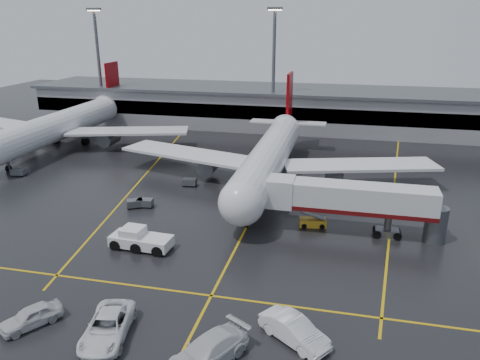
# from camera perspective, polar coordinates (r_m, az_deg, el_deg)

# --- Properties ---
(ground) EXTENTS (220.00, 220.00, 0.00)m
(ground) POSITION_cam_1_polar(r_m,az_deg,el_deg) (62.01, 2.22, -3.03)
(ground) COLOR black
(ground) RESTS_ON ground
(apron_line_centre) EXTENTS (0.25, 90.00, 0.02)m
(apron_line_centre) POSITION_cam_1_polar(r_m,az_deg,el_deg) (62.00, 2.22, -3.03)
(apron_line_centre) COLOR gold
(apron_line_centre) RESTS_ON ground
(apron_line_stop) EXTENTS (60.00, 0.25, 0.02)m
(apron_line_stop) POSITION_cam_1_polar(r_m,az_deg,el_deg) (42.98, -3.52, -13.92)
(apron_line_stop) COLOR gold
(apron_line_stop) RESTS_ON ground
(apron_line_left) EXTENTS (9.99, 69.35, 0.02)m
(apron_line_left) POSITION_cam_1_polar(r_m,az_deg,el_deg) (76.79, -11.14, 1.06)
(apron_line_left) COLOR gold
(apron_line_left) RESTS_ON ground
(apron_line_right) EXTENTS (7.57, 69.64, 0.02)m
(apron_line_right) POSITION_cam_1_polar(r_m,az_deg,el_deg) (70.82, 18.27, -1.13)
(apron_line_right) COLOR gold
(apron_line_right) RESTS_ON ground
(terminal) EXTENTS (122.00, 19.00, 8.60)m
(terminal) POSITION_cam_1_polar(r_m,az_deg,el_deg) (106.60, 7.20, 8.74)
(terminal) COLOR gray
(terminal) RESTS_ON ground
(light_mast_left) EXTENTS (3.00, 1.20, 25.45)m
(light_mast_left) POSITION_cam_1_polar(r_m,az_deg,el_deg) (113.38, -16.88, 13.89)
(light_mast_left) COLOR #595B60
(light_mast_left) RESTS_ON ground
(light_mast_mid) EXTENTS (3.00, 1.20, 25.45)m
(light_mast_mid) POSITION_cam_1_polar(r_m,az_deg,el_deg) (100.03, 4.14, 14.03)
(light_mast_mid) COLOR #595B60
(light_mast_mid) RESTS_ON ground
(main_airliner) EXTENTS (48.80, 45.60, 14.10)m
(main_airliner) POSITION_cam_1_polar(r_m,az_deg,el_deg) (69.66, 3.78, 3.13)
(main_airliner) COLOR silver
(main_airliner) RESTS_ON ground
(second_airliner) EXTENTS (48.80, 45.60, 14.10)m
(second_airliner) POSITION_cam_1_polar(r_m,az_deg,el_deg) (96.11, -20.61, 6.44)
(second_airliner) COLOR silver
(second_airliner) RESTS_ON ground
(jet_bridge) EXTENTS (19.90, 3.40, 6.05)m
(jet_bridge) POSITION_cam_1_polar(r_m,az_deg,el_deg) (54.08, 13.50, -2.52)
(jet_bridge) COLOR silver
(jet_bridge) RESTS_ON ground
(pushback_tractor) EXTENTS (6.78, 3.21, 2.37)m
(pushback_tractor) POSITION_cam_1_polar(r_m,az_deg,el_deg) (51.58, -12.15, -7.15)
(pushback_tractor) COLOR white
(pushback_tractor) RESTS_ON ground
(belt_loader) EXTENTS (3.30, 1.88, 1.99)m
(belt_loader) POSITION_cam_1_polar(r_m,az_deg,el_deg) (56.25, 8.87, -5.14)
(belt_loader) COLOR gold
(belt_loader) RESTS_ON ground
(service_van_a) EXTENTS (4.36, 7.23, 1.88)m
(service_van_a) POSITION_cam_1_polar(r_m,az_deg,el_deg) (39.06, -15.87, -16.87)
(service_van_a) COLOR white
(service_van_a) RESTS_ON ground
(service_van_b) EXTENTS (5.82, 7.18, 1.95)m
(service_van_b) POSITION_cam_1_polar(r_m,az_deg,el_deg) (35.55, -3.94, -20.11)
(service_van_b) COLOR silver
(service_van_b) RESTS_ON ground
(service_van_c) EXTENTS (5.99, 5.08, 1.94)m
(service_van_c) POSITION_cam_1_polar(r_m,az_deg,el_deg) (37.58, 6.63, -17.73)
(service_van_c) COLOR white
(service_van_c) RESTS_ON ground
(service_van_d) EXTENTS (4.30, 5.12, 1.65)m
(service_van_d) POSITION_cam_1_polar(r_m,az_deg,el_deg) (42.43, -24.14, -14.95)
(service_van_d) COLOR silver
(service_van_d) RESTS_ON ground
(baggage_cart_a) EXTENTS (2.14, 1.53, 1.12)m
(baggage_cart_a) POSITION_cam_1_polar(r_m,az_deg,el_deg) (62.27, -11.52, -2.71)
(baggage_cart_a) COLOR #595B60
(baggage_cart_a) RESTS_ON ground
(baggage_cart_b) EXTENTS (2.38, 2.12, 1.12)m
(baggage_cart_b) POSITION_cam_1_polar(r_m,az_deg,el_deg) (62.35, -12.73, -2.77)
(baggage_cart_b) COLOR #595B60
(baggage_cart_b) RESTS_ON ground
(baggage_cart_c) EXTENTS (2.10, 1.46, 1.12)m
(baggage_cart_c) POSITION_cam_1_polar(r_m,az_deg,el_deg) (69.00, -6.17, -0.22)
(baggage_cart_c) COLOR #595B60
(baggage_cart_c) RESTS_ON ground
(baggage_cart_d) EXTENTS (2.12, 1.50, 1.12)m
(baggage_cart_d) POSITION_cam_1_polar(r_m,az_deg,el_deg) (91.84, -26.62, 2.75)
(baggage_cart_d) COLOR #595B60
(baggage_cart_d) RESTS_ON ground
(baggage_cart_e) EXTENTS (2.16, 1.56, 1.12)m
(baggage_cart_e) POSITION_cam_1_polar(r_m,az_deg,el_deg) (80.88, -25.42, 0.91)
(baggage_cart_e) COLOR #595B60
(baggage_cart_e) RESTS_ON ground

